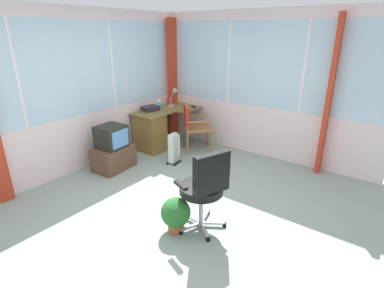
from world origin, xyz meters
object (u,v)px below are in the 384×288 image
Objects in this scene: spray_bottle at (159,104)px; space_heater at (174,148)px; tv_on_stand at (113,150)px; paper_tray at (150,108)px; tv_remote at (194,107)px; office_chair at (205,185)px; desk at (152,130)px; potted_plant at (176,214)px; desk_lamp at (175,94)px; wooden_armchair at (191,122)px.

spray_bottle is 0.40× the size of space_heater.
space_heater is at bearing -39.61° from tv_on_stand.
paper_tray is at bearing 11.35° from tv_on_stand.
tv_remote is 0.88m from paper_tray.
spray_bottle is 1.40m from tv_on_stand.
office_chair is at bearing -116.48° from tv_remote.
tv_on_stand reaches higher than desk.
desk is 3.08× the size of potted_plant.
desk is 0.80m from space_heater.
space_heater is at bearing -106.98° from desk.
desk_lamp is (0.70, -0.01, 0.58)m from desk.
spray_bottle is at bearing 6.16° from tv_on_stand.
office_chair reaches higher than tv_remote.
desk_lamp reaches higher than tv_on_stand.
tv_on_stand is at bearing -163.81° from tv_remote.
wooden_armchair is at bearing -113.76° from desk_lamp.
wooden_armchair reaches higher than potted_plant.
tv_remote is at bearing 32.37° from wooden_armchair.
tv_remote is 0.20× the size of tv_on_stand.
paper_tray is at bearing 166.14° from desk_lamp.
spray_bottle is at bearing 168.64° from tv_remote.
potted_plant is at bearing -130.22° from paper_tray.
office_chair reaches higher than tv_on_stand.
wooden_armchair reaches higher than tv_on_stand.
desk is at bearing 73.02° from space_heater.
office_chair is (-1.75, -2.30, -0.25)m from spray_bottle.
office_chair is 1.33× the size of tv_on_stand.
desk is at bearing 123.55° from wooden_armchair.
office_chair is at bearing -123.67° from paper_tray.
space_heater is (-1.08, -0.39, -0.47)m from tv_remote.
office_chair reaches higher than potted_plant.
desk is at bearing -132.18° from paper_tray.
paper_tray reaches higher than space_heater.
spray_bottle reaches higher than tv_on_stand.
potted_plant is (-2.54, -1.64, -0.51)m from tv_remote.
spray_bottle reaches higher than potted_plant.
spray_bottle is at bearing 9.11° from desk.
potted_plant is (-1.69, -2.00, -0.16)m from desk.
wooden_armchair is at bearing -123.31° from tv_remote.
potted_plant is (-1.46, -1.25, -0.05)m from space_heater.
potted_plant is (-0.22, 0.25, -0.36)m from office_chair.
office_chair is (-1.89, -1.62, 0.02)m from wooden_armchair.
tv_remote is at bearing -66.80° from desk_lamp.
desk_lamp reaches higher than desk.
space_heater is (-0.23, -0.75, -0.12)m from desk.
office_chair is 0.49m from potted_plant.
tv_on_stand is at bearing -173.84° from spray_bottle.
potted_plant is (-0.66, -1.91, -0.10)m from tv_on_stand.
tv_remote is at bearing 39.20° from office_chair.
spray_bottle is 2.90m from potted_plant.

